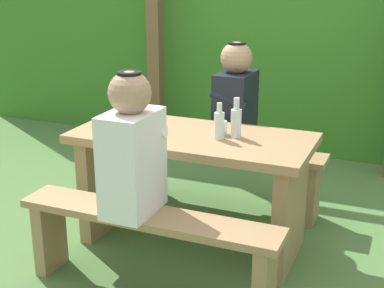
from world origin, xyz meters
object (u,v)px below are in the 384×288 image
drinking_glass (221,128)px  cell_phone (139,130)px  bottle_left (236,121)px  picnic_table (192,170)px  bench_near (148,236)px  bottle_right (219,124)px  bench_far (224,164)px  person_white_shirt (132,149)px  person_black_coat (235,100)px

drinking_glass → cell_phone: 0.49m
bottle_left → cell_phone: 0.58m
picnic_table → cell_phone: 0.39m
drinking_glass → bottle_left: bearing=-11.7°
bench_near → bottle_left: (0.25, 0.63, 0.48)m
bottle_left → bottle_right: (-0.08, -0.07, -0.01)m
bench_near → bottle_right: 0.75m
bottle_right → drinking_glass: bearing=101.7°
bench_near → bench_far: bearing=90.0°
person_white_shirt → bottle_left: bearing=62.1°
drinking_glass → cell_phone: bearing=-164.5°
bench_near → drinking_glass: (0.16, 0.65, 0.42)m
drinking_glass → bottle_left: 0.11m
picnic_table → person_black_coat: person_black_coat is taller
picnic_table → drinking_glass: size_ratio=17.87×
drinking_glass → cell_phone: drinking_glass is taller
cell_phone → drinking_glass: bearing=48.0°
bottle_left → cell_phone: size_ratio=1.64×
bench_far → bench_near: bearing=-90.0°
bottle_right → bottle_left: bearing=42.4°
cell_phone → person_black_coat: bearing=91.8°
bench_far → bottle_left: (0.25, -0.54, 0.48)m
drinking_glass → bench_far: bearing=107.0°
picnic_table → bottle_left: bottle_left is taller
bottle_left → bottle_right: size_ratio=1.10×
person_black_coat → bottle_left: (0.18, -0.53, 0.02)m
bottle_left → person_black_coat: bearing=108.9°
bottle_left → person_white_shirt: bearing=-117.9°
bench_near → person_white_shirt: person_white_shirt is taller
picnic_table → drinking_glass: bearing=22.0°
bottle_right → picnic_table: bearing=171.7°
drinking_glass → bottle_right: bottle_right is taller
drinking_glass → bench_near: bearing=-103.8°
person_black_coat → bottle_left: bearing=-71.1°
person_black_coat → bottle_right: person_black_coat is taller
picnic_table → bench_far: (0.00, 0.58, -0.16)m
bottle_right → cell_phone: bottle_right is taller
bench_near → person_white_shirt: (-0.08, 0.00, 0.46)m
bench_near → person_white_shirt: 0.47m
person_black_coat → bottle_left: size_ratio=3.12×
bench_near → cell_phone: 0.72m
bench_far → person_white_shirt: (-0.08, -1.16, 0.46)m
picnic_table → bench_far: picnic_table is taller
drinking_glass → picnic_table: bearing=-158.0°
bottle_right → person_black_coat: bearing=100.0°
bench_far → person_black_coat: (0.07, -0.00, 0.46)m
picnic_table → bottle_right: (0.18, -0.03, 0.31)m
person_black_coat → cell_phone: person_black_coat is taller
bench_near → drinking_glass: drinking_glass is taller
person_black_coat → bottle_left: person_black_coat is taller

